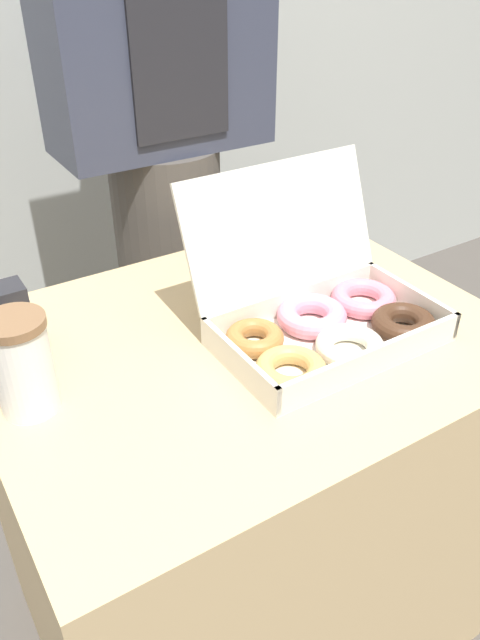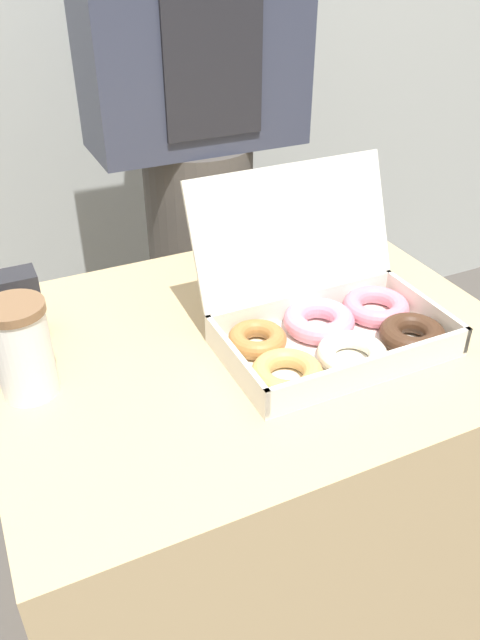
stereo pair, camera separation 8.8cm
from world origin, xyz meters
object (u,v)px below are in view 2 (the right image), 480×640
object	(u,v)px
coffee_cup	(22,349)
napkin_holder	(5,308)
donut_box	(332,322)
person_customer	(197,149)

from	to	relation	value
coffee_cup	napkin_holder	world-z (taller)	coffee_cup
donut_box	coffee_cup	size ratio (longest dim) A/B	2.51
person_customer	donut_box	bearing A→B (deg)	-92.98
donut_box	coffee_cup	xyz separation A→B (m)	(-0.44, 0.07, 0.04)
napkin_holder	person_customer	xyz separation A→B (m)	(0.48, 0.40, 0.07)
napkin_holder	person_customer	world-z (taller)	person_customer
coffee_cup	person_customer	world-z (taller)	person_customer
napkin_holder	donut_box	bearing A→B (deg)	-26.26
napkin_holder	coffee_cup	bearing A→B (deg)	-87.79
coffee_cup	napkin_holder	size ratio (longest dim) A/B	1.29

